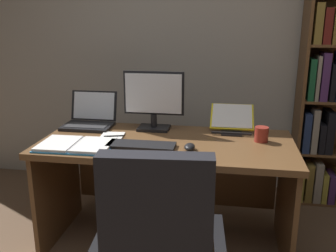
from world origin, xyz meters
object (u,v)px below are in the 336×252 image
Objects in this scene: reading_stand_with_book at (232,119)px; coffee_mug at (261,134)px; monitor at (154,101)px; keyboard at (141,146)px; laptop at (90,119)px; desk at (168,166)px; notepad at (111,137)px; open_binder at (76,145)px; computer_mouse at (190,147)px; pen at (114,136)px.

coffee_mug is (0.19, -0.23, -0.03)m from reading_stand_with_book.
monitor is 1.02× the size of keyboard.
desk is at bearing -16.28° from laptop.
keyboard reaches higher than notepad.
open_binder is at bearing -151.42° from reading_stand_with_book.
reading_stand_with_book is 1.44× the size of notepad.
laptop is 1.67× the size of notepad.
keyboard is (-0.00, -0.40, -0.19)m from monitor.
computer_mouse is 0.70m from open_binder.
laptop is at bearing 136.59° from pen.
keyboard is at bearing 5.87° from open_binder.
computer_mouse is (0.78, -0.41, -0.03)m from laptop.
open_binder is at bearing -175.92° from computer_mouse.
desk is 3.89× the size of keyboard.
laptop is 1.03m from reading_stand_with_book.
notepad is at bearing 146.64° from keyboard.
computer_mouse is at bearing -27.46° from laptop.
open_binder is at bearing -127.66° from notepad.
open_binder is at bearing -152.61° from desk.
monitor is 0.57m from reading_stand_with_book.
laptop is at bearing 134.33° from notepad.
coffee_mug is (0.74, -0.16, -0.16)m from monitor.
coffee_mug is (0.44, 0.24, 0.03)m from computer_mouse.
computer_mouse is at bearing 2.85° from open_binder.
coffee_mug is at bearing 4.84° from notepad.
computer_mouse reaches higher than open_binder.
pen reaches higher than desk.
desk is at bearing 11.00° from pen.
pen is (-0.77, -0.31, -0.07)m from reading_stand_with_book.
coffee_mug reaches higher than desk.
open_binder is (-0.53, -0.28, 0.22)m from desk.
desk is 5.42× the size of reading_stand_with_book.
coffee_mug reaches higher than notepad.
open_binder is at bearing -131.62° from monitor.
coffee_mug is (0.98, 0.08, 0.04)m from notepad.
reading_stand_with_book is 0.85m from notepad.
notepad is at bearing -169.58° from desk.
reading_stand_with_book is at bearing 3.34° from laptop.
laptop reaches higher than computer_mouse.
coffee_mug is (1.14, 0.29, 0.04)m from open_binder.
laptop is at bearing 99.00° from open_binder.
pen is 1.45× the size of coffee_mug.
open_binder is (-0.40, -0.45, -0.19)m from monitor.
desk is 0.36m from computer_mouse.
monitor is 0.40m from notepad.
coffee_mug is at bearing 18.10° from keyboard.
laptop reaches higher than keyboard.
notepad is at bearing 180.00° from pen.
monitor reaches higher than coffee_mug.
computer_mouse reaches higher than pen.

